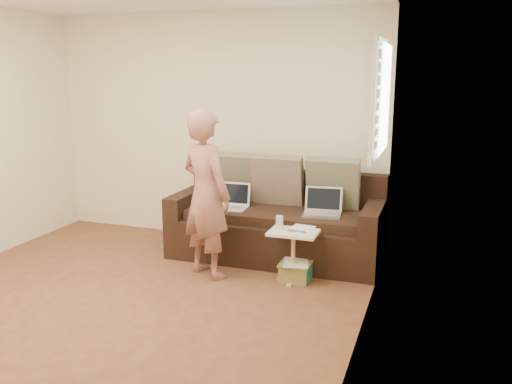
# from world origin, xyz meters

# --- Properties ---
(floor) EXTENTS (4.50, 4.50, 0.00)m
(floor) POSITION_xyz_m (0.00, 0.00, 0.00)
(floor) COLOR brown
(floor) RESTS_ON ground
(wall_back) EXTENTS (4.00, 0.00, 4.00)m
(wall_back) POSITION_xyz_m (0.00, 2.25, 1.30)
(wall_back) COLOR beige
(wall_back) RESTS_ON ground
(wall_right) EXTENTS (0.00, 4.50, 4.50)m
(wall_right) POSITION_xyz_m (2.00, 0.00, 1.30)
(wall_right) COLOR beige
(wall_right) RESTS_ON ground
(window_blinds) EXTENTS (0.12, 0.88, 1.08)m
(window_blinds) POSITION_xyz_m (1.95, 1.50, 1.70)
(window_blinds) COLOR white
(window_blinds) RESTS_ON wall_right
(sofa) EXTENTS (2.20, 0.95, 0.85)m
(sofa) POSITION_xyz_m (0.90, 1.77, 0.42)
(sofa) COLOR black
(sofa) RESTS_ON ground
(pillow_left) EXTENTS (0.55, 0.29, 0.57)m
(pillow_left) POSITION_xyz_m (0.30, 2.00, 0.79)
(pillow_left) COLOR #64654A
(pillow_left) RESTS_ON sofa
(pillow_mid) EXTENTS (0.55, 0.27, 0.57)m
(pillow_mid) POSITION_xyz_m (0.85, 1.98, 0.79)
(pillow_mid) COLOR #786255
(pillow_mid) RESTS_ON sofa
(pillow_right) EXTENTS (0.55, 0.28, 0.57)m
(pillow_right) POSITION_xyz_m (1.45, 2.00, 0.79)
(pillow_right) COLOR #64654A
(pillow_right) RESTS_ON sofa
(laptop_silver) EXTENTS (0.41, 0.32, 0.25)m
(laptop_silver) POSITION_xyz_m (1.40, 1.69, 0.52)
(laptop_silver) COLOR #B7BABC
(laptop_silver) RESTS_ON sofa
(laptop_white) EXTENTS (0.37, 0.28, 0.26)m
(laptop_white) POSITION_xyz_m (0.42, 1.64, 0.52)
(laptop_white) COLOR white
(laptop_white) RESTS_ON sofa
(person) EXTENTS (0.70, 0.61, 1.61)m
(person) POSITION_xyz_m (0.42, 1.05, 0.80)
(person) COLOR #985355
(person) RESTS_ON ground
(side_table) EXTENTS (0.45, 0.31, 0.49)m
(side_table) POSITION_xyz_m (1.25, 1.15, 0.25)
(side_table) COLOR silver
(side_table) RESTS_ON ground
(drinking_glass) EXTENTS (0.07, 0.07, 0.12)m
(drinking_glass) POSITION_xyz_m (1.10, 1.20, 0.55)
(drinking_glass) COLOR silver
(drinking_glass) RESTS_ON side_table
(scissors) EXTENTS (0.19, 0.13, 0.02)m
(scissors) POSITION_xyz_m (1.29, 1.13, 0.50)
(scissors) COLOR silver
(scissors) RESTS_ON side_table
(paper_on_table) EXTENTS (0.25, 0.33, 0.00)m
(paper_on_table) POSITION_xyz_m (1.30, 1.23, 0.50)
(paper_on_table) COLOR white
(paper_on_table) RESTS_ON side_table
(striped_box) EXTENTS (0.29, 0.29, 0.18)m
(striped_box) POSITION_xyz_m (1.27, 1.19, 0.09)
(striped_box) COLOR orange
(striped_box) RESTS_ON ground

